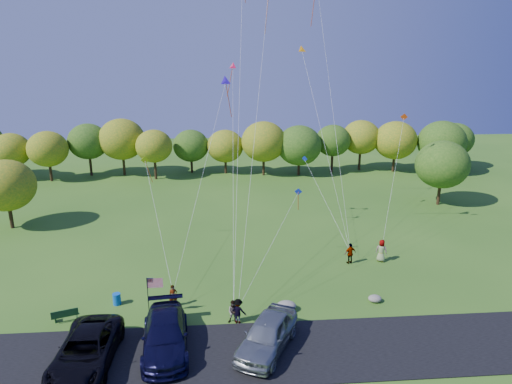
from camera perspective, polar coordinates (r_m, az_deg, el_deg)
The scene contains 17 objects.
ground at distance 31.23m, azimuth -2.01°, elevation -15.19°, with size 140.00×140.00×0.00m, color #305E1B.
asphalt_lane at distance 27.88m, azimuth -1.62°, elevation -19.45°, with size 44.00×6.00×0.06m, color black.
treeline at distance 63.19m, azimuth -2.37°, elevation 5.95°, with size 74.02×27.89×8.62m.
minivan_dark at distance 28.04m, azimuth -20.50°, elevation -18.07°, with size 3.00×6.50×1.81m, color black.
minivan_navy at distance 28.11m, azimuth -11.28°, elevation -17.11°, with size 2.58×6.36×1.84m, color black.
minivan_silver at distance 27.59m, azimuth 1.43°, elevation -17.34°, with size 2.31×5.73×1.95m, color gray.
flyer_a at distance 32.32m, azimuth -10.31°, elevation -12.67°, with size 0.58×0.38×1.59m, color #4C4C59.
flyer_b at distance 30.12m, azimuth -2.81°, elevation -14.74°, with size 0.77×0.60×1.58m, color #4C4C59.
flyer_c at distance 30.10m, azimuth -2.26°, elevation -14.65°, with size 1.08×0.62×1.66m, color #4C4C59.
flyer_d at distance 38.66m, azimuth 11.70°, elevation -7.52°, with size 1.04×0.43×1.78m, color #4C4C59.
flyer_e at distance 39.63m, azimuth 15.40°, elevation -7.09°, with size 0.93×0.60×1.90m, color #4C4C59.
park_bench at distance 32.70m, azimuth -22.73°, elevation -14.04°, with size 1.59×0.77×0.91m.
trash_barrel at distance 33.65m, azimuth -17.00°, elevation -12.67°, with size 0.54×0.54×0.81m, color blue.
flag_assembly at distance 30.80m, azimuth -12.83°, elevation -11.51°, with size 1.04×0.68×2.82m.
boulder_near at distance 31.66m, azimuth 3.81°, elevation -14.03°, with size 1.33×1.05×0.67m, color #9C9388.
boulder_far at distance 33.67m, azimuth 14.64°, elevation -12.76°, with size 0.94×0.78×0.49m, color gray.
kites_aloft at distance 40.54m, azimuth 1.47°, elevation 20.77°, with size 23.90×10.89×20.74m.
Camera 1 is at (-1.04, -26.57, 16.38)m, focal length 32.00 mm.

